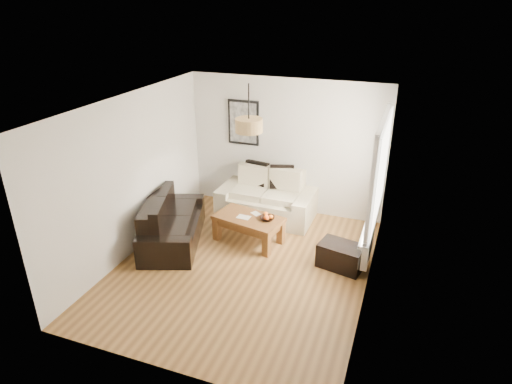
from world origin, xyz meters
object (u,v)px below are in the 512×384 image
(ottoman, at_px, (341,256))
(sofa_leather, at_px, (173,221))
(coffee_table, at_px, (249,229))
(loveseat_cream, at_px, (267,196))

(ottoman, bearing_deg, sofa_leather, -175.78)
(coffee_table, height_order, ottoman, coffee_table)
(loveseat_cream, xyz_separation_m, coffee_table, (0.01, -1.00, -0.21))
(sofa_leather, height_order, ottoman, sofa_leather)
(sofa_leather, relative_size, coffee_table, 1.55)
(coffee_table, bearing_deg, sofa_leather, -159.59)
(loveseat_cream, distance_m, ottoman, 2.09)
(coffee_table, bearing_deg, loveseat_cream, 90.73)
(loveseat_cream, bearing_deg, coffee_table, -88.39)
(loveseat_cream, relative_size, sofa_leather, 1.00)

